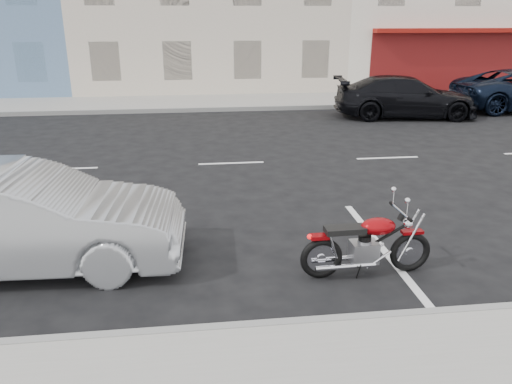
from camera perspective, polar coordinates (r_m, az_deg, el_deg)
ground at (r=12.60m, az=6.27°, el=3.59°), size 120.00×120.00×0.00m
sidewalk_far at (r=20.87m, az=-13.03°, el=9.81°), size 80.00×3.40×0.15m
curb_near at (r=6.25m, az=-27.14°, el=-15.52°), size 80.00×0.12×0.16m
curb_far at (r=19.21m, az=-13.51°, el=8.97°), size 80.00×0.12×0.16m
motorcycle at (r=7.35m, az=17.45°, el=-5.62°), size 1.88×0.62×0.94m
sedan_silver at (r=7.73m, az=-25.24°, el=-2.90°), size 4.53×1.71×1.48m
car_far at (r=18.65m, az=16.71°, el=10.38°), size 5.16×2.62×1.43m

